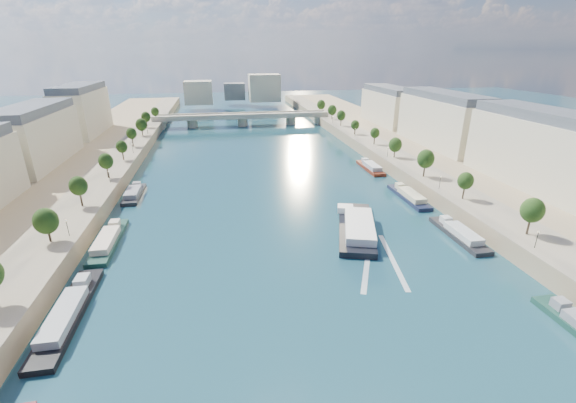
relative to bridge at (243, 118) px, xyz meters
name	(u,v)px	position (x,y,z in m)	size (l,w,h in m)	color
ground	(270,198)	(0.00, -133.29, -5.08)	(700.00, 700.00, 0.00)	#0C3135
quay_left	(36,205)	(-72.00, -133.29, -2.58)	(44.00, 520.00, 5.00)	#9E8460
quay_right	(465,179)	(72.00, -133.29, -2.58)	(44.00, 520.00, 5.00)	#9E8460
pave_left	(87,194)	(-57.00, -133.29, -0.03)	(14.00, 520.00, 0.10)	gray
pave_right	(428,174)	(57.00, -133.29, -0.03)	(14.00, 520.00, 0.10)	gray
trees_left	(93,175)	(-55.00, -131.29, 5.39)	(4.80, 268.80, 8.26)	#382B1E
trees_right	(411,153)	(55.00, -123.29, 5.39)	(4.80, 268.80, 8.26)	#382B1E
lamps_left	(92,196)	(-52.50, -143.29, 2.70)	(0.36, 200.36, 4.28)	black
lamps_right	(411,164)	(52.50, -128.29, 2.70)	(0.36, 200.36, 4.28)	black
buildings_right	(483,133)	(85.00, -121.29, 11.37)	(16.00, 226.00, 23.20)	beige
skyline	(239,90)	(3.19, 86.23, 9.57)	(79.00, 42.00, 22.00)	beige
bridge	(243,118)	(0.00, 0.00, 0.00)	(112.00, 12.00, 8.15)	#C1B79E
tour_barge	(357,227)	(19.84, -163.11, -3.81)	(18.17, 33.08, 4.32)	black
wake	(380,261)	(19.84, -179.60, -5.06)	(15.23, 25.79, 0.04)	silver
moored_barges_left	(60,329)	(-45.50, -192.80, -4.24)	(5.00, 156.04, 3.60)	#1A223B
moored_barges_right	(467,240)	(45.50, -174.82, -4.24)	(5.00, 156.15, 3.60)	black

